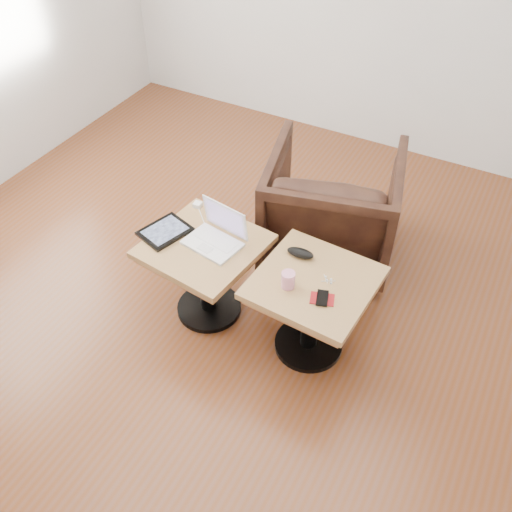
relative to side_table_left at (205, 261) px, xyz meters
The scene contains 11 objects.
room_shell 0.97m from the side_table_left, ahead, with size 4.52×4.52×2.71m.
side_table_left is the anchor object (origin of this frame).
side_table_right 0.64m from the side_table_left, ahead, with size 0.62×0.62×0.53m.
laptop 0.19m from the side_table_left, 44.57° to the left, with size 0.33×0.28×0.21m.
tablet 0.28m from the side_table_left, behind, with size 0.27×0.31×0.02m.
charging_adapter 0.36m from the side_table_left, 128.27° to the left, with size 0.04×0.04×0.03m, color white.
glasses_case 0.55m from the side_table_left, 17.45° to the left, with size 0.15×0.06×0.05m, color black.
striped_cup 0.57m from the side_table_left, ahead, with size 0.07×0.07×0.09m, color #D8367A.
earbuds_tangle 0.72m from the side_table_left, ahead, with size 0.07×0.04×0.01m.
phone_on_sleeve 0.74m from the side_table_left, ahead, with size 0.14×0.12×0.01m.
armchair 0.92m from the side_table_left, 63.31° to the left, with size 0.79×0.81×0.74m, color black.
Camera 1 is at (1.16, -1.90, 2.57)m, focal length 40.00 mm.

